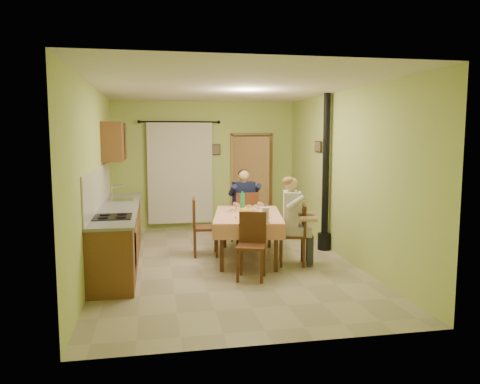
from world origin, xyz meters
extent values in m
cube|color=tan|center=(0.00, 0.00, 0.00)|extent=(4.00, 6.00, 0.01)
cube|color=#BDD56D|center=(0.00, 3.00, 1.40)|extent=(4.00, 0.04, 2.80)
cube|color=#BDD56D|center=(0.00, -3.00, 1.40)|extent=(4.00, 0.04, 2.80)
cube|color=#BDD56D|center=(-2.00, 0.00, 1.40)|extent=(0.04, 6.00, 2.80)
cube|color=#BDD56D|center=(2.00, 0.00, 1.40)|extent=(0.04, 6.00, 2.80)
cube|color=white|center=(0.00, 0.00, 2.80)|extent=(4.00, 6.00, 0.04)
cube|color=brown|center=(-1.70, 0.40, 0.44)|extent=(0.60, 3.60, 0.88)
cube|color=gray|center=(-1.70, 0.40, 0.90)|extent=(0.64, 3.64, 0.04)
cube|color=white|center=(-1.99, 0.40, 1.23)|extent=(0.02, 3.60, 0.66)
cube|color=silver|center=(-1.70, 1.20, 0.92)|extent=(0.42, 0.42, 0.03)
cube|color=black|center=(-1.70, -0.60, 0.93)|extent=(0.52, 0.56, 0.02)
cube|color=black|center=(-1.40, -0.60, 0.45)|extent=(0.01, 0.55, 0.55)
cube|color=brown|center=(-1.82, 1.70, 1.95)|extent=(0.35, 1.40, 0.70)
cylinder|color=black|center=(-0.55, 2.88, 2.35)|extent=(1.70, 0.04, 0.04)
cube|color=silver|center=(-0.55, 2.90, 1.25)|extent=(1.40, 0.06, 2.20)
cube|color=black|center=(1.05, 2.98, 1.03)|extent=(0.84, 0.03, 2.06)
cube|color=#A27543|center=(0.60, 2.97, 1.03)|extent=(0.06, 0.06, 2.12)
cube|color=#A27543|center=(1.50, 2.97, 1.03)|extent=(0.06, 0.06, 2.12)
cube|color=#A27543|center=(1.05, 2.97, 2.09)|extent=(0.96, 0.06, 0.06)
cube|color=#A27543|center=(1.01, 2.78, 1.02)|extent=(0.75, 0.40, 2.04)
cube|color=#EF9E7B|center=(0.41, 0.26, 0.74)|extent=(1.39, 1.98, 0.04)
cube|color=#EF9E7B|center=(0.25, -0.63, 0.63)|extent=(1.07, 0.21, 0.22)
cube|color=#EF9E7B|center=(0.58, 1.15, 0.63)|extent=(1.07, 0.21, 0.22)
cube|color=#EF9E7B|center=(-0.12, 0.36, 0.63)|extent=(0.34, 1.79, 0.22)
cube|color=#EF9E7B|center=(0.95, 0.16, 0.63)|extent=(0.34, 1.79, 0.22)
cylinder|color=white|center=(0.56, 0.89, 0.77)|extent=(0.25, 0.25, 0.02)
ellipsoid|color=#CC7233|center=(0.56, 0.89, 0.79)|extent=(0.12, 0.12, 0.05)
cylinder|color=white|center=(0.32, -0.36, 0.77)|extent=(0.25, 0.25, 0.02)
ellipsoid|color=#CC7233|center=(0.32, -0.36, 0.79)|extent=(0.12, 0.12, 0.05)
cylinder|color=white|center=(0.59, -0.13, 0.77)|extent=(0.25, 0.25, 0.02)
ellipsoid|color=#CC7233|center=(0.59, -0.13, 0.79)|extent=(0.12, 0.12, 0.05)
cylinder|color=white|center=(0.20, 0.53, 0.77)|extent=(0.25, 0.25, 0.02)
ellipsoid|color=#CC7233|center=(0.20, 0.53, 0.79)|extent=(0.12, 0.12, 0.05)
cylinder|color=yellow|center=(0.42, 0.31, 0.80)|extent=(0.26, 0.26, 0.08)
cylinder|color=white|center=(0.31, -0.28, 0.77)|extent=(0.28, 0.28, 0.02)
cube|color=tan|center=(0.32, -0.34, 0.79)|extent=(0.07, 0.07, 0.03)
cube|color=tan|center=(0.29, -0.32, 0.79)|extent=(0.06, 0.07, 0.03)
cube|color=tan|center=(0.32, -0.29, 0.79)|extent=(0.07, 0.05, 0.03)
cylinder|color=silver|center=(0.50, 0.05, 0.81)|extent=(0.07, 0.07, 0.10)
cylinder|color=silver|center=(0.63, 0.59, 0.81)|extent=(0.07, 0.07, 0.10)
cylinder|color=white|center=(0.51, -0.58, 0.88)|extent=(0.11, 0.11, 0.22)
cylinder|color=silver|center=(0.51, -0.58, 0.91)|extent=(0.02, 0.02, 0.30)
cube|color=#542C17|center=(0.57, 1.37, 0.48)|extent=(0.48, 0.48, 0.04)
cube|color=#542C17|center=(0.59, 1.17, 0.75)|extent=(0.44, 0.09, 0.50)
cube|color=#542C17|center=(0.23, -0.89, 0.48)|extent=(0.51, 0.51, 0.04)
cube|color=#542C17|center=(0.29, -0.72, 0.73)|extent=(0.39, 0.17, 0.46)
cube|color=#542C17|center=(1.03, -0.26, 0.48)|extent=(0.50, 0.50, 0.04)
cube|color=#542C17|center=(1.21, -0.30, 0.73)|extent=(0.14, 0.41, 0.47)
cube|color=#542C17|center=(-0.26, 0.60, 0.48)|extent=(0.46, 0.46, 0.04)
cube|color=#542C17|center=(-0.46, 0.61, 0.75)|extent=(0.07, 0.43, 0.49)
cube|color=#141938|center=(0.58, 1.27, 0.56)|extent=(0.40, 0.44, 0.16)
cube|color=#141938|center=(0.57, 1.40, 0.91)|extent=(0.42, 0.26, 0.54)
sphere|color=tan|center=(0.57, 1.39, 1.30)|extent=(0.21, 0.21, 0.21)
ellipsoid|color=black|center=(0.56, 1.43, 1.34)|extent=(0.21, 0.21, 0.16)
cube|color=beige|center=(1.13, -0.28, 0.56)|extent=(0.47, 0.45, 0.16)
cube|color=beige|center=(1.00, -0.25, 0.91)|extent=(0.31, 0.44, 0.54)
sphere|color=tan|center=(1.01, -0.25, 1.30)|extent=(0.21, 0.21, 0.21)
ellipsoid|color=olive|center=(0.97, -0.24, 1.34)|extent=(0.21, 0.21, 0.16)
cylinder|color=black|center=(1.90, 0.60, 1.40)|extent=(0.12, 0.12, 2.80)
cylinder|color=black|center=(1.90, 0.60, 0.15)|extent=(0.24, 0.24, 0.30)
cube|color=black|center=(0.25, 2.97, 1.75)|extent=(0.19, 0.03, 0.23)
cube|color=brown|center=(1.97, 1.20, 1.85)|extent=(0.03, 0.31, 0.21)
camera|label=1|loc=(-1.13, -7.29, 2.06)|focal=35.00mm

